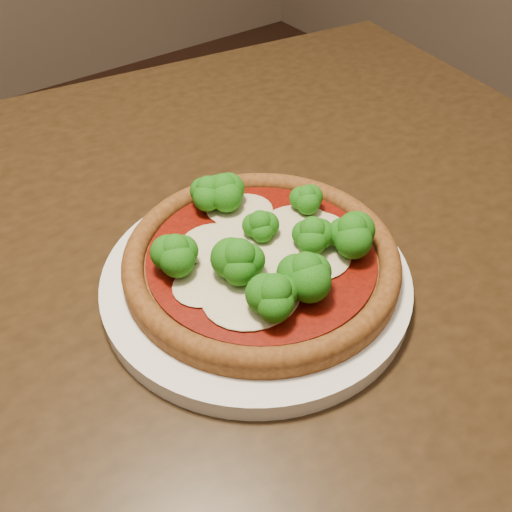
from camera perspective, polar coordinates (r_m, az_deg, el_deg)
dining_table at (r=0.63m, az=-9.65°, el=-8.06°), size 1.30×1.05×0.75m
plate at (r=0.54m, az=0.00°, el=-2.44°), size 0.29×0.29×0.02m
pizza at (r=0.52m, az=0.71°, el=0.20°), size 0.26×0.26×0.06m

